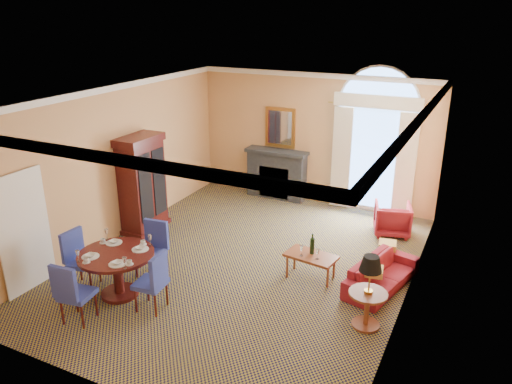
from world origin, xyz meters
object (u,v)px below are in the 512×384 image
at_px(sofa, 382,274).
at_px(side_table, 369,283).
at_px(coffee_table, 311,256).
at_px(armoire, 142,185).
at_px(dining_table, 117,264).
at_px(armchair, 392,219).

height_order(sofa, side_table, side_table).
bearing_deg(coffee_table, sofa, 19.82).
xyz_separation_m(armoire, dining_table, (1.31, -2.40, -0.43)).
bearing_deg(armchair, side_table, 79.41).
height_order(armchair, side_table, side_table).
bearing_deg(armchair, sofa, 81.25).
xyz_separation_m(sofa, coffee_table, (-1.23, -0.25, 0.19)).
xyz_separation_m(armoire, armchair, (4.97, 2.13, -0.67)).
bearing_deg(coffee_table, side_table, -29.98).
bearing_deg(side_table, dining_table, -166.37).
relative_size(armoire, armchair, 2.78).
xyz_separation_m(armoire, sofa, (5.27, -0.17, -0.77)).
height_order(armoire, coffee_table, armoire).
relative_size(armoire, coffee_table, 2.17).
relative_size(armoire, side_table, 1.79).
bearing_deg(dining_table, armchair, 51.05).
relative_size(armchair, side_table, 0.65).
bearing_deg(side_table, armchair, 95.66).
relative_size(armoire, sofa, 1.24).
relative_size(dining_table, side_table, 1.07).
bearing_deg(dining_table, coffee_table, 35.90).
bearing_deg(side_table, armoire, 165.00).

